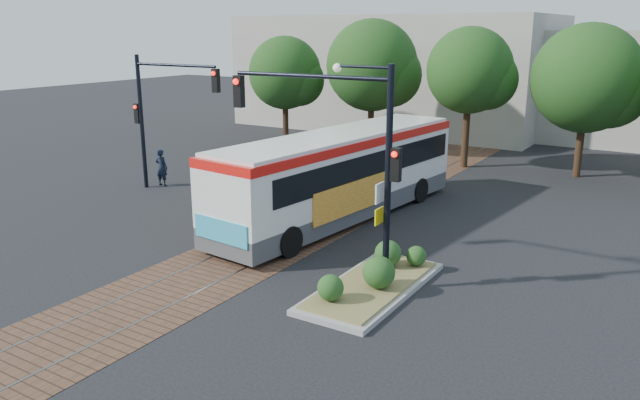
{
  "coord_description": "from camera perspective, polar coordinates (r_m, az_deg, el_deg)",
  "views": [
    {
      "loc": [
        12.11,
        -15.52,
        7.07
      ],
      "look_at": [
        1.6,
        1.39,
        1.6
      ],
      "focal_mm": 35.0,
      "sensor_mm": 36.0,
      "label": 1
    }
  ],
  "objects": [
    {
      "name": "ground",
      "position": [
        20.91,
        -5.75,
        -4.47
      ],
      "size": [
        120.0,
        120.0,
        0.0
      ],
      "primitive_type": "plane",
      "color": "black",
      "rests_on": "ground"
    },
    {
      "name": "trackbed",
      "position": [
        24.03,
        0.06,
        -1.73
      ],
      "size": [
        3.6,
        40.0,
        0.02
      ],
      "color": "brown",
      "rests_on": "ground"
    },
    {
      "name": "tree_row",
      "position": [
        33.82,
        13.26,
        11.2
      ],
      "size": [
        26.4,
        5.6,
        7.67
      ],
      "color": "#382314",
      "rests_on": "ground"
    },
    {
      "name": "warehouses",
      "position": [
        46.15,
        16.2,
        10.72
      ],
      "size": [
        40.0,
        13.0,
        8.0
      ],
      "color": "#ADA899",
      "rests_on": "ground"
    },
    {
      "name": "city_bus",
      "position": [
        23.71,
        2.0,
        2.66
      ],
      "size": [
        3.98,
        12.67,
        3.33
      ],
      "rotation": [
        0.0,
        0.0,
        -0.11
      ],
      "color": "#464649",
      "rests_on": "ground"
    },
    {
      "name": "traffic_island",
      "position": [
        17.67,
        5.01,
        -7.12
      ],
      "size": [
        2.2,
        5.2,
        1.13
      ],
      "color": "gray",
      "rests_on": "ground"
    },
    {
      "name": "signal_pole_main",
      "position": [
        17.11,
        2.57,
        5.55
      ],
      "size": [
        5.49,
        0.46,
        6.0
      ],
      "color": "black",
      "rests_on": "ground"
    },
    {
      "name": "signal_pole_left",
      "position": [
        28.47,
        -14.57,
        8.41
      ],
      "size": [
        4.99,
        0.34,
        6.0
      ],
      "color": "black",
      "rests_on": "ground"
    },
    {
      "name": "officer",
      "position": [
        29.92,
        -14.29,
        2.9
      ],
      "size": [
        0.67,
        0.47,
        1.72
      ],
      "primitive_type": "imported",
      "rotation": [
        0.0,
        0.0,
        3.25
      ],
      "color": "black",
      "rests_on": "ground"
    },
    {
      "name": "parked_car",
      "position": [
        34.52,
        0.74,
        4.62
      ],
      "size": [
        4.73,
        3.12,
        1.27
      ],
      "primitive_type": "imported",
      "rotation": [
        0.0,
        0.0,
        1.9
      ],
      "color": "black",
      "rests_on": "ground"
    }
  ]
}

